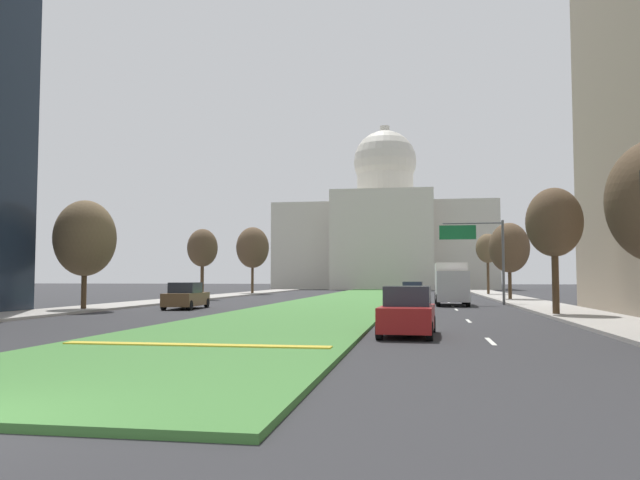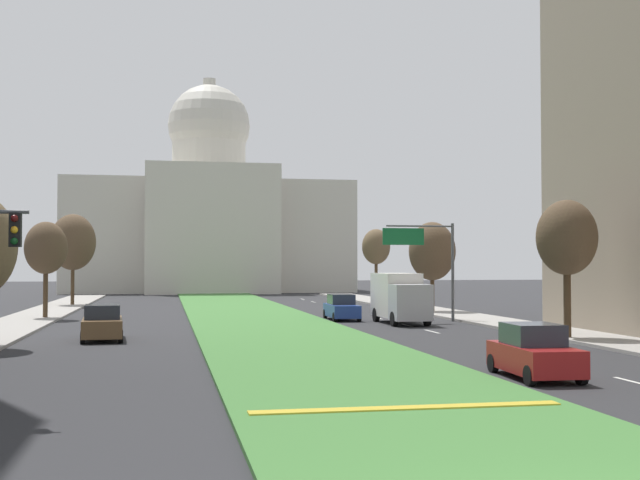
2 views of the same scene
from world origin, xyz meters
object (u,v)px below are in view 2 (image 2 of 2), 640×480
Objects in this scene: street_tree_left_distant at (73,242)px; box_truck_delivery at (400,297)px; capitol_building at (209,221)px; sedan_lead_stopped at (534,353)px; overhead_guide_sign at (428,252)px; street_tree_right_distant at (376,247)px; sedan_midblock at (102,324)px; sedan_distant at (341,308)px; street_tree_left_far at (46,248)px; street_tree_right_far at (432,251)px; street_tree_right_mid at (567,238)px.

box_truck_delivery is at bearing -49.27° from street_tree_left_distant.
capitol_building is 9.25× the size of sedan_lead_stopped.
overhead_guide_sign reaches higher than sedan_lead_stopped.
street_tree_right_distant is (3.27, 25.95, 0.87)m from overhead_guide_sign.
street_tree_right_distant is 1.13× the size of box_truck_delivery.
street_tree_right_distant is 42.73m from sedan_midblock.
sedan_distant is at bearing 151.46° from overhead_guide_sign.
street_tree_left_distant reaches higher than box_truck_delivery.
overhead_guide_sign is at bearing -28.54° from sedan_distant.
sedan_midblock is (-20.06, -9.55, -3.79)m from overhead_guide_sign.
street_tree_left_far is 0.95× the size of street_tree_right_far.
sedan_midblock is (-23.53, -19.00, -3.97)m from street_tree_right_far.
sedan_distant is (-8.68, -6.62, -3.98)m from street_tree_right_far.
box_truck_delivery is at bearing 83.79° from sedan_lead_stopped.
street_tree_left_distant reaches higher than overhead_guide_sign.
street_tree_right_distant is (14.26, -38.38, -4.51)m from capitol_building.
street_tree_left_far is at bearing -146.52° from street_tree_right_distant.
capitol_building is 91.24m from sedan_lead_stopped.
street_tree_right_distant reaches higher than street_tree_right_far.
box_truck_delivery is at bearing -152.94° from overhead_guide_sign.
box_truck_delivery reaches higher than sedan_distant.
sedan_midblock is 19.33m from sedan_distant.
street_tree_left_distant is 1.31× the size of box_truck_delivery.
box_truck_delivery is (8.73, -65.50, -8.32)m from capitol_building.
street_tree_right_mid is 18.93m from sedan_distant.
street_tree_right_distant is at bearing 33.48° from street_tree_left_far.
sedan_distant is at bearing -48.56° from street_tree_left_distant.
street_tree_left_far is at bearing 167.62° from sedan_distant.
street_tree_right_mid reaches higher than box_truck_delivery.
street_tree_right_mid is 1.09× the size of box_truck_delivery.
sedan_distant is at bearing 115.31° from street_tree_right_mid.
street_tree_right_distant is (0.59, 39.80, 0.42)m from street_tree_right_mid.
street_tree_right_mid reaches higher than street_tree_left_far.
sedan_midblock is at bearing -96.99° from capitol_building.
capitol_building is 6.02× the size of overhead_guide_sign.
sedan_lead_stopped is 25.24m from box_truck_delivery.
street_tree_left_far is (-25.09, 7.20, 0.27)m from overhead_guide_sign.
street_tree_left_distant is 1.77× the size of sedan_distant.
street_tree_right_distant is at bearing 0.76° from street_tree_left_distant.
overhead_guide_sign is at bearing -45.32° from street_tree_left_distant.
sedan_lead_stopped is 0.90× the size of sedan_distant.
street_tree_right_far is 32.99m from street_tree_left_distant.
street_tree_right_distant reaches higher than street_tree_left_far.
street_tree_right_mid is at bearing -90.85° from street_tree_right_distant.
street_tree_left_far is 34.01m from street_tree_right_distant.
street_tree_right_distant reaches higher than overhead_guide_sign.
street_tree_right_distant reaches higher than box_truck_delivery.
street_tree_left_distant is at bearing -110.24° from capitol_building.
street_tree_right_far is at bearing 4.51° from street_tree_left_far.
capitol_building is 8.29× the size of sedan_distant.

